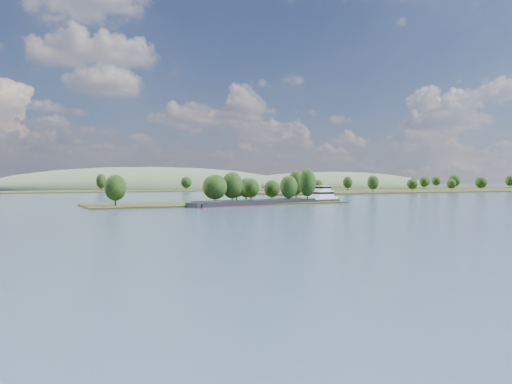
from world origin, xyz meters
TOP-DOWN VIEW (x-y plane):
  - ground at (0.00, 120.00)m, footprint 1800.00×1800.00m
  - tree_island at (5.77, 178.73)m, footprint 100.00×30.58m
  - right_bank at (232.44, 299.74)m, footprint 320.00×90.00m
  - back_shoreline at (9.69, 399.82)m, footprint 900.00×60.00m
  - hill_east at (260.00, 470.00)m, footprint 260.00×140.00m
  - hill_west at (60.00, 500.00)m, footprint 320.00×160.00m
  - cargo_barge at (21.64, 170.96)m, footprint 70.47×23.84m

SIDE VIEW (x-z plane):
  - ground at x=0.00m, z-range 0.00..0.00m
  - hill_east at x=260.00m, z-range -18.00..18.00m
  - hill_west at x=60.00m, z-range -22.00..22.00m
  - back_shoreline at x=9.69m, z-range -7.20..8.69m
  - right_bank at x=232.44m, z-range -6.37..8.27m
  - cargo_barge at x=21.64m, z-range -3.56..5.96m
  - tree_island at x=5.77m, z-range -3.30..11.28m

